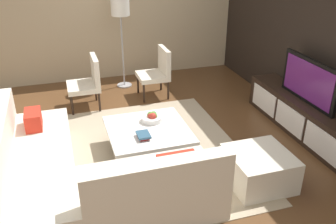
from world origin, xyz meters
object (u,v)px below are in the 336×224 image
ottoman (259,169)px  floor_lamp (120,12)px  coffee_table (148,140)px  television (309,81)px  fruit_bowl (152,118)px  accent_chair_near (89,80)px  book_stack (143,135)px  sectional_couch (74,175)px  accent_chair_far (158,70)px  media_console (303,117)px

ottoman → floor_lamp: bearing=-165.5°
coffee_table → ottoman: ottoman is taller
ottoman → television: bearing=126.2°
fruit_bowl → television: bearing=82.7°
television → floor_lamp: floor_lamp is taller
accent_chair_near → fruit_bowl: accent_chair_near is taller
television → ottoman: (0.90, -1.23, -0.61)m
book_stack → sectional_couch: bearing=-66.3°
television → accent_chair_far: television is taller
coffee_table → book_stack: bearing=-27.3°
media_console → sectional_couch: (0.51, -3.29, 0.03)m
media_console → floor_lamp: floor_lamp is taller
sectional_couch → accent_chair_far: bearing=146.1°
television → accent_chair_near: size_ratio=1.31×
floor_lamp → accent_chair_far: floor_lamp is taller
television → accent_chair_near: bearing=-122.3°
accent_chair_near → book_stack: accent_chair_near is taller
television → fruit_bowl: television is taller
coffee_table → ottoman: size_ratio=1.49×
fruit_bowl → sectional_couch: bearing=-54.3°
media_console → ottoman: 1.53m
accent_chair_near → accent_chair_far: size_ratio=1.00×
book_stack → ottoman: bearing=56.3°
sectional_couch → fruit_bowl: sectional_couch is taller
television → sectional_couch: 3.37m
media_console → ottoman: bearing=-53.7°
television → sectional_couch: (0.51, -3.29, -0.53)m
accent_chair_near → media_console: bearing=46.3°
coffee_table → book_stack: (0.22, -0.11, 0.21)m
media_console → fruit_bowl: (-0.28, -2.19, 0.18)m
accent_chair_near → ottoman: (2.72, 1.63, -0.29)m
television → floor_lamp: 3.40m
media_console → accent_chair_near: 3.40m
floor_lamp → accent_chair_far: size_ratio=1.91×
book_stack → media_console: bearing=92.8°
floor_lamp → ottoman: (3.49, 0.90, -1.20)m
accent_chair_near → floor_lamp: bearing=125.3°
television → accent_chair_near: television is taller
sectional_couch → ottoman: 2.10m
accent_chair_far → book_stack: 2.20m
television → coffee_table: television is taller
ottoman → accent_chair_far: size_ratio=0.80×
sectional_couch → ottoman: (0.40, 2.06, -0.08)m
sectional_couch → accent_chair_far: (-2.45, 1.65, 0.21)m
coffee_table → fruit_bowl: (-0.18, 0.10, 0.23)m
accent_chair_far → book_stack: size_ratio=4.20×
ottoman → book_stack: size_ratio=3.38×
television → fruit_bowl: 2.24m
sectional_couch → fruit_bowl: bearing=125.7°
sectional_couch → floor_lamp: floor_lamp is taller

